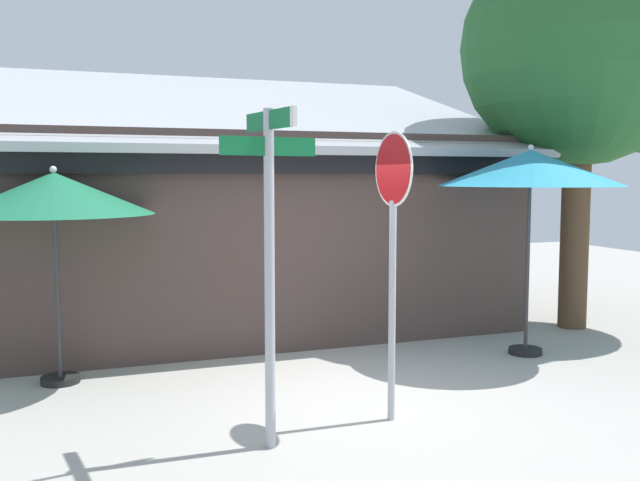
% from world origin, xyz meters
% --- Properties ---
extents(ground_plane, '(28.00, 28.00, 0.10)m').
position_xyz_m(ground_plane, '(0.00, 0.00, -0.05)').
color(ground_plane, '#ADA8A0').
extents(cafe_building, '(8.24, 5.54, 4.33)m').
position_xyz_m(cafe_building, '(-0.25, 4.57, 1.59)').
color(cafe_building, '#473833').
rests_on(cafe_building, ground).
extents(street_sign_post, '(0.88, 0.94, 2.96)m').
position_xyz_m(street_sign_post, '(-1.36, -1.04, 1.82)').
color(street_sign_post, '#A8AAB2').
rests_on(street_sign_post, ground).
extents(stop_sign, '(0.07, 0.72, 2.81)m').
position_xyz_m(stop_sign, '(-0.05, -0.78, 1.93)').
color(stop_sign, '#A8AAB2').
rests_on(stop_sign, ground).
extents(patio_umbrella_forest_green_left, '(2.23, 2.23, 2.50)m').
position_xyz_m(patio_umbrella_forest_green_left, '(-3.11, 1.65, 2.18)').
color(patio_umbrella_forest_green_left, black).
rests_on(patio_umbrella_forest_green_left, ground).
extents(patio_umbrella_teal_center, '(2.41, 2.41, 2.80)m').
position_xyz_m(patio_umbrella_teal_center, '(2.77, 0.91, 2.48)').
color(patio_umbrella_teal_center, black).
rests_on(patio_umbrella_teal_center, ground).
extents(shade_tree, '(4.08, 3.64, 6.17)m').
position_xyz_m(shade_tree, '(4.76, 1.97, 4.24)').
color(shade_tree, brown).
rests_on(shade_tree, ground).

